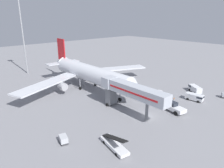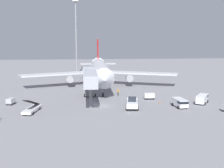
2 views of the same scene
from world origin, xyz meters
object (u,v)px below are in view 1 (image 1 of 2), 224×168
ground_crew_worker_foreground (128,94)px  safety_cone_alpha (174,98)px  airplane_at_gate (89,73)px  baggage_cart_near_left (158,93)px  baggage_cart_rear_left (63,139)px  service_van_near_right (195,97)px  pushback_tug (172,107)px  service_van_far_left (195,89)px  apron_light_mast (21,22)px  jet_bridge (129,91)px  belt_loader_truck (114,144)px

ground_crew_worker_foreground → safety_cone_alpha: size_ratio=3.38×
airplane_at_gate → baggage_cart_near_left: (11.22, -19.68, -4.39)m
airplane_at_gate → baggage_cart_rear_left: size_ratio=20.46×
service_van_near_right → ground_crew_worker_foreground: 19.18m
pushback_tug → safety_cone_alpha: bearing=27.8°
airplane_at_gate → service_van_far_left: bearing=-48.3°
apron_light_mast → baggage_cart_rear_left: bearing=-104.5°
airplane_at_gate → jet_bridge: (-3.70, -21.57, 0.63)m
jet_bridge → belt_loader_truck: jet_bridge is taller
jet_bridge → service_van_far_left: jet_bridge is taller
jet_bridge → service_van_near_right: jet_bridge is taller
service_van_near_right → apron_light_mast: size_ratio=0.16×
ground_crew_worker_foreground → baggage_cart_rear_left: bearing=-162.4°
safety_cone_alpha → pushback_tug: bearing=-152.2°
belt_loader_truck → baggage_cart_near_left: size_ratio=2.78×
jet_bridge → belt_loader_truck: (-12.41, -8.38, -5.12)m
ground_crew_worker_foreground → pushback_tug: bearing=-84.2°
jet_bridge → safety_cone_alpha: size_ratio=35.53×
service_van_near_right → pushback_tug: bearing=176.3°
ground_crew_worker_foreground → service_van_near_right: bearing=-50.9°
airplane_at_gate → ground_crew_worker_foreground: 15.17m
airplane_at_gate → apron_light_mast: apron_light_mast is taller
airplane_at_gate → baggage_cart_near_left: airplane_at_gate is taller
ground_crew_worker_foreground → jet_bridge: bearing=-135.4°
service_van_far_left → ground_crew_worker_foreground: service_van_far_left is taller
airplane_at_gate → belt_loader_truck: (-16.11, -29.95, -4.49)m
service_van_far_left → baggage_cart_near_left: bearing=153.2°
service_van_far_left → airplane_at_gate: bearing=131.7°
jet_bridge → airplane_at_gate: bearing=80.3°
apron_light_mast → baggage_cart_near_left: bearing=-69.9°
apron_light_mast → jet_bridge: bearing=-85.5°
belt_loader_truck → ground_crew_worker_foreground: bearing=38.4°
service_van_far_left → baggage_cart_near_left: service_van_far_left is taller
pushback_tug → belt_loader_truck: size_ratio=1.06×
service_van_far_left → baggage_cart_near_left: size_ratio=2.03×
service_van_far_left → service_van_near_right: bearing=-152.5°
jet_bridge → baggage_cart_rear_left: jet_bridge is taller
service_van_far_left → apron_light_mast: apron_light_mast is taller
pushback_tug → safety_cone_alpha: 8.29m
pushback_tug → safety_cone_alpha: size_ratio=13.96×
belt_loader_truck → service_van_near_right: size_ratio=1.46×
apron_light_mast → belt_loader_truck: bearing=-97.4°
airplane_at_gate → belt_loader_truck: airplane_at_gate is taller
service_van_near_right → safety_cone_alpha: bearing=126.6°
airplane_at_gate → service_van_near_right: bearing=-60.9°
pushback_tug → jet_bridge: bearing=144.1°
baggage_cart_near_left → jet_bridge: bearing=-172.8°
airplane_at_gate → pushback_tug: bearing=-79.1°
baggage_cart_near_left → service_van_near_right: bearing=-62.1°
service_van_near_right → baggage_cart_near_left: size_ratio=1.91×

